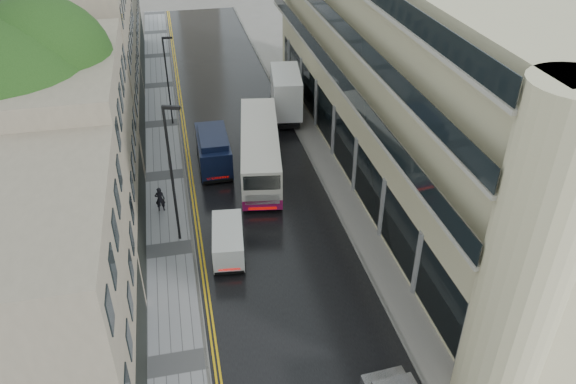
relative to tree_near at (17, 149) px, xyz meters
name	(u,v)px	position (x,y,z in m)	size (l,w,h in m)	color
road	(249,167)	(12.50, 7.50, -6.94)	(9.00, 85.00, 0.02)	black
left_sidewalk	(166,176)	(6.65, 7.50, -6.89)	(2.70, 85.00, 0.12)	gray
right_sidewalk	(323,159)	(17.90, 7.50, -6.89)	(1.80, 85.00, 0.12)	slate
old_shop_row	(98,86)	(3.05, 10.00, -0.95)	(4.50, 56.00, 12.00)	gray
modern_block	(404,70)	(22.80, 6.00, 0.05)	(8.00, 40.00, 14.00)	#C5BC92
tree_near	(17,149)	(0.00, 0.00, 0.00)	(10.56, 10.56, 13.89)	black
tree_far	(59,70)	(0.30, 13.00, -0.72)	(9.24, 9.24, 12.46)	black
cream_bus	(243,174)	(11.65, 4.18, -5.42)	(2.51, 11.03, 3.01)	silver
white_lorry	(274,101)	(15.62, 14.03, -4.97)	(2.23, 7.45, 3.91)	silver
white_van	(214,258)	(8.97, -3.09, -6.04)	(1.67, 3.90, 1.76)	silver
navy_van	(201,163)	(9.13, 6.40, -5.56)	(2.14, 5.34, 2.73)	black
pedestrian	(160,199)	(6.27, 3.25, -6.00)	(0.60, 0.40, 1.65)	black
lamp_post_near	(172,177)	(7.25, 0.09, -2.63)	(0.94, 0.21, 8.38)	black
lamp_post_far	(168,82)	(7.50, 15.65, -3.30)	(0.79, 0.18, 7.06)	black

